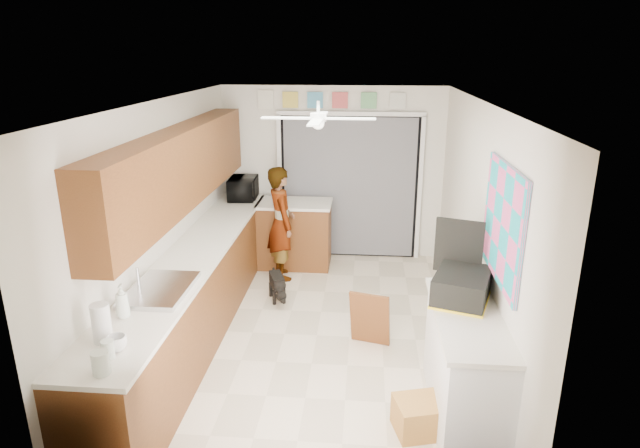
{
  "coord_description": "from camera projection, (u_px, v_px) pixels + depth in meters",
  "views": [
    {
      "loc": [
        0.48,
        -5.15,
        2.96
      ],
      "look_at": [
        0.0,
        0.4,
        1.15
      ],
      "focal_mm": 30.0,
      "sensor_mm": 36.0,
      "label": 1
    }
  ],
  "objects": [
    {
      "name": "floor",
      "position": [
        317.0,
        335.0,
        5.83
      ],
      "size": [
        5.0,
        5.0,
        0.0
      ],
      "primitive_type": "plane",
      "color": "beige",
      "rests_on": "ground"
    },
    {
      "name": "ceiling",
      "position": [
        316.0,
        102.0,
        5.06
      ],
      "size": [
        5.0,
        5.0,
        0.0
      ],
      "primitive_type": "plane",
      "rotation": [
        3.14,
        0.0,
        0.0
      ],
      "color": "white",
      "rests_on": "ground"
    },
    {
      "name": "wall_back",
      "position": [
        332.0,
        173.0,
        7.81
      ],
      "size": [
        3.2,
        0.0,
        3.2
      ],
      "primitive_type": "plane",
      "rotation": [
        1.57,
        0.0,
        0.0
      ],
      "color": "silver",
      "rests_on": "ground"
    },
    {
      "name": "wall_front",
      "position": [
        276.0,
        362.0,
        3.07
      ],
      "size": [
        3.2,
        0.0,
        3.2
      ],
      "primitive_type": "plane",
      "rotation": [
        -1.57,
        0.0,
        0.0
      ],
      "color": "silver",
      "rests_on": "ground"
    },
    {
      "name": "wall_left",
      "position": [
        164.0,
        223.0,
        5.58
      ],
      "size": [
        0.0,
        5.0,
        5.0
      ],
      "primitive_type": "plane",
      "rotation": [
        1.57,
        0.0,
        1.57
      ],
      "color": "silver",
      "rests_on": "ground"
    },
    {
      "name": "wall_right",
      "position": [
        477.0,
        231.0,
        5.31
      ],
      "size": [
        0.0,
        5.0,
        5.0
      ],
      "primitive_type": "plane",
      "rotation": [
        1.57,
        0.0,
        -1.57
      ],
      "color": "silver",
      "rests_on": "ground"
    },
    {
      "name": "left_base_cabinets",
      "position": [
        198.0,
        293.0,
        5.8
      ],
      "size": [
        0.6,
        4.8,
        0.9
      ],
      "primitive_type": "cube",
      "color": "brown",
      "rests_on": "floor"
    },
    {
      "name": "left_countertop",
      "position": [
        195.0,
        253.0,
        5.65
      ],
      "size": [
        0.62,
        4.8,
        0.04
      ],
      "primitive_type": "cube",
      "color": "white",
      "rests_on": "left_base_cabinets"
    },
    {
      "name": "upper_cabinets",
      "position": [
        181.0,
        167.0,
        5.58
      ],
      "size": [
        0.32,
        4.0,
        0.8
      ],
      "primitive_type": "cube",
      "color": "brown",
      "rests_on": "wall_left"
    },
    {
      "name": "sink_basin",
      "position": [
        160.0,
        290.0,
        4.69
      ],
      "size": [
        0.5,
        0.76,
        0.06
      ],
      "primitive_type": "cube",
      "color": "silver",
      "rests_on": "left_countertop"
    },
    {
      "name": "faucet",
      "position": [
        138.0,
        279.0,
        4.68
      ],
      "size": [
        0.03,
        0.03,
        0.22
      ],
      "primitive_type": "cylinder",
      "color": "silver",
      "rests_on": "left_countertop"
    },
    {
      "name": "peninsula_base",
      "position": [
        295.0,
        235.0,
        7.63
      ],
      "size": [
        1.0,
        0.6,
        0.9
      ],
      "primitive_type": "cube",
      "color": "brown",
      "rests_on": "floor"
    },
    {
      "name": "peninsula_top",
      "position": [
        294.0,
        203.0,
        7.48
      ],
      "size": [
        1.04,
        0.64,
        0.04
      ],
      "primitive_type": "cube",
      "color": "white",
      "rests_on": "peninsula_base"
    },
    {
      "name": "back_opening_recess",
      "position": [
        349.0,
        187.0,
        7.82
      ],
      "size": [
        2.0,
        0.06,
        2.1
      ],
      "primitive_type": "cube",
      "color": "black",
      "rests_on": "wall_back"
    },
    {
      "name": "curtain_panel",
      "position": [
        349.0,
        188.0,
        7.79
      ],
      "size": [
        1.9,
        0.03,
        2.05
      ],
      "primitive_type": "cube",
      "color": "slate",
      "rests_on": "wall_back"
    },
    {
      "name": "door_trim_left",
      "position": [
        280.0,
        186.0,
        7.88
      ],
      "size": [
        0.06,
        0.04,
        2.1
      ],
      "primitive_type": "cube",
      "color": "white",
      "rests_on": "wall_back"
    },
    {
      "name": "door_trim_right",
      "position": [
        420.0,
        189.0,
        7.71
      ],
      "size": [
        0.06,
        0.04,
        2.1
      ],
      "primitive_type": "cube",
      "color": "white",
      "rests_on": "wall_back"
    },
    {
      "name": "door_trim_head",
      "position": [
        350.0,
        114.0,
        7.47
      ],
      "size": [
        2.1,
        0.04,
        0.06
      ],
      "primitive_type": "cube",
      "color": "white",
      "rests_on": "wall_back"
    },
    {
      "name": "header_frame_0",
      "position": [
        290.0,
        100.0,
        7.51
      ],
      "size": [
        0.22,
        0.02,
        0.22
      ],
      "primitive_type": "cube",
      "color": "gold",
      "rests_on": "wall_back"
    },
    {
      "name": "header_frame_1",
      "position": [
        315.0,
        100.0,
        7.48
      ],
      "size": [
        0.22,
        0.02,
        0.22
      ],
      "primitive_type": "cube",
      "color": "#4898C2",
      "rests_on": "wall_back"
    },
    {
      "name": "header_frame_2",
      "position": [
        340.0,
        100.0,
        7.45
      ],
      "size": [
        0.22,
        0.02,
        0.22
      ],
      "primitive_type": "cube",
      "color": "#C64A4C",
      "rests_on": "wall_back"
    },
    {
      "name": "header_frame_3",
      "position": [
        369.0,
        100.0,
        7.42
      ],
      "size": [
        0.22,
        0.02,
        0.22
      ],
      "primitive_type": "cube",
      "color": "#5FA76C",
      "rests_on": "wall_back"
    },
    {
      "name": "header_frame_4",
      "position": [
        398.0,
        101.0,
        7.38
      ],
      "size": [
        0.22,
        0.02,
        0.22
      ],
      "primitive_type": "cube",
      "color": "beige",
      "rests_on": "wall_back"
    },
    {
      "name": "route66_sign",
      "position": [
        266.0,
        100.0,
        7.54
      ],
      "size": [
        0.22,
        0.02,
        0.26
      ],
      "primitive_type": "cube",
      "color": "silver",
      "rests_on": "wall_back"
    },
    {
      "name": "right_counter_base",
      "position": [
        465.0,
        367.0,
        4.44
      ],
      "size": [
        0.5,
        1.4,
        0.9
      ],
      "primitive_type": "cube",
      "color": "white",
      "rests_on": "floor"
    },
    {
      "name": "right_counter_top",
      "position": [
        468.0,
        317.0,
        4.3
      ],
      "size": [
        0.54,
        1.44,
        0.04
      ],
      "primitive_type": "cube",
      "color": "white",
      "rests_on": "right_counter_base"
    },
    {
      "name": "abstract_painting",
      "position": [
        503.0,
        224.0,
        4.24
      ],
      "size": [
        0.03,
        1.15,
        0.95
      ],
      "primitive_type": "cube",
      "color": "#F1589C",
      "rests_on": "wall_right"
    },
    {
      "name": "ceiling_fan",
      "position": [
        318.0,
        118.0,
        5.3
      ],
      "size": [
        1.14,
        1.14,
        0.24
      ],
      "primitive_type": "cube",
      "color": "white",
      "rests_on": "ceiling"
    },
    {
      "name": "microwave",
      "position": [
        243.0,
        188.0,
        7.6
      ],
      "size": [
        0.4,
        0.57,
        0.3
      ],
      "primitive_type": "imported",
      "rotation": [
        0.0,
        0.0,
        1.63
      ],
      "color": "black",
      "rests_on": "left_countertop"
    },
    {
      "name": "soap_bottle",
      "position": [
        122.0,
        301.0,
        4.21
      ],
      "size": [
        0.12,
        0.12,
        0.28
      ],
      "primitive_type": "imported",
      "rotation": [
        0.0,
        0.0,
        0.15
      ],
      "color": "silver",
      "rests_on": "left_countertop"
    },
    {
      "name": "cup",
      "position": [
        117.0,
        343.0,
        3.76
      ],
      "size": [
        0.18,
        0.18,
        0.11
      ],
      "primitive_type": "imported",
      "rotation": [
        0.0,
        0.0,
        0.31
      ],
      "color": "white",
      "rests_on": "left_countertop"
    },
    {
      "name": "jar_a",
      "position": [
        101.0,
        363.0,
        3.48
      ],
      "size": [
        0.12,
        0.12,
        0.16
      ],
      "primitive_type": "cylinder",
      "rotation": [
        0.0,
        0.0,
        -0.05
      ],
      "color": "silver",
      "rests_on": "left_countertop"
    },
    {
      "name": "jar_b",
      "position": [
        108.0,
        349.0,
        3.67
      ],
      "size": [
        0.11,
        0.11,
        0.13
      ],
      "primitive_type": "cylinder",
      "rotation": [
        0.0,
        0.0,
        0.27
      ],
      "color": "silver",
      "rests_on": "left_countertop"
    },
    {
      "name": "paper_towel_roll",
      "position": [
        101.0,
        323.0,
        3.85
      ],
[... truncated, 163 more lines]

